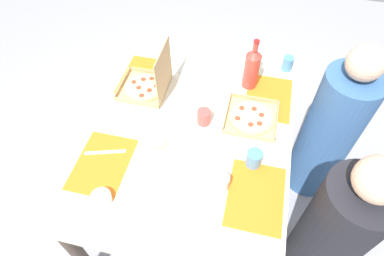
{
  "coord_description": "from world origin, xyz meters",
  "views": [
    {
      "loc": [
        1.09,
        0.26,
        2.17
      ],
      "look_at": [
        0.0,
        0.0,
        0.76
      ],
      "focal_mm": 30.97,
      "sensor_mm": 36.0,
      "label": 1
    }
  ],
  "objects_px": {
    "diner_left_seat": "(328,133)",
    "cup_clear_right": "(204,117)",
    "plate_near_left": "(223,70)",
    "diner_right_seat": "(330,234)",
    "cup_spare": "(254,159)",
    "cup_clear_left": "(288,64)",
    "soda_bottle": "(252,68)",
    "pizza_box_edge_far": "(148,84)",
    "pizza_box_corner_right": "(251,118)",
    "plate_far_left": "(158,141)",
    "cup_red": "(222,183)",
    "condiment_bowl": "(101,198)"
  },
  "relations": [
    {
      "from": "pizza_box_edge_far",
      "to": "cup_clear_right",
      "type": "height_order",
      "value": "pizza_box_edge_far"
    },
    {
      "from": "condiment_bowl",
      "to": "diner_left_seat",
      "type": "bearing_deg",
      "value": 127.34
    },
    {
      "from": "plate_near_left",
      "to": "cup_clear_left",
      "type": "relative_size",
      "value": 2.55
    },
    {
      "from": "soda_bottle",
      "to": "diner_right_seat",
      "type": "height_order",
      "value": "diner_right_seat"
    },
    {
      "from": "condiment_bowl",
      "to": "cup_spare",
      "type": "bearing_deg",
      "value": 118.94
    },
    {
      "from": "pizza_box_corner_right",
      "to": "cup_red",
      "type": "relative_size",
      "value": 3.01
    },
    {
      "from": "plate_near_left",
      "to": "cup_red",
      "type": "bearing_deg",
      "value": 9.38
    },
    {
      "from": "condiment_bowl",
      "to": "cup_red",
      "type": "bearing_deg",
      "value": 109.94
    },
    {
      "from": "pizza_box_corner_right",
      "to": "cup_red",
      "type": "distance_m",
      "value": 0.47
    },
    {
      "from": "plate_far_left",
      "to": "cup_clear_left",
      "type": "bearing_deg",
      "value": 140.01
    },
    {
      "from": "pizza_box_edge_far",
      "to": "cup_clear_left",
      "type": "relative_size",
      "value": 3.42
    },
    {
      "from": "pizza_box_edge_far",
      "to": "cup_red",
      "type": "height_order",
      "value": "pizza_box_edge_far"
    },
    {
      "from": "plate_near_left",
      "to": "diner_right_seat",
      "type": "relative_size",
      "value": 0.2
    },
    {
      "from": "cup_spare",
      "to": "diner_left_seat",
      "type": "distance_m",
      "value": 0.71
    },
    {
      "from": "pizza_box_edge_far",
      "to": "soda_bottle",
      "type": "xyz_separation_m",
      "value": [
        -0.18,
        0.58,
        0.08
      ]
    },
    {
      "from": "pizza_box_edge_far",
      "to": "soda_bottle",
      "type": "distance_m",
      "value": 0.61
    },
    {
      "from": "pizza_box_edge_far",
      "to": "diner_right_seat",
      "type": "relative_size",
      "value": 0.26
    },
    {
      "from": "condiment_bowl",
      "to": "diner_right_seat",
      "type": "bearing_deg",
      "value": 99.64
    },
    {
      "from": "cup_clear_left",
      "to": "soda_bottle",
      "type": "bearing_deg",
      "value": -47.17
    },
    {
      "from": "cup_spare",
      "to": "diner_left_seat",
      "type": "xyz_separation_m",
      "value": [
        -0.48,
        0.45,
        -0.27
      ]
    },
    {
      "from": "diner_left_seat",
      "to": "cup_clear_right",
      "type": "bearing_deg",
      "value": -69.95
    },
    {
      "from": "cup_spare",
      "to": "cup_clear_right",
      "type": "xyz_separation_m",
      "value": [
        -0.21,
        -0.29,
        -0.0
      ]
    },
    {
      "from": "plate_far_left",
      "to": "soda_bottle",
      "type": "xyz_separation_m",
      "value": [
        -0.54,
        0.41,
        0.12
      ]
    },
    {
      "from": "cup_red",
      "to": "plate_near_left",
      "type": "bearing_deg",
      "value": -170.62
    },
    {
      "from": "cup_red",
      "to": "cup_clear_left",
      "type": "relative_size",
      "value": 1.04
    },
    {
      "from": "soda_bottle",
      "to": "diner_left_seat",
      "type": "xyz_separation_m",
      "value": [
        0.08,
        0.54,
        -0.35
      ]
    },
    {
      "from": "soda_bottle",
      "to": "cup_red",
      "type": "height_order",
      "value": "soda_bottle"
    },
    {
      "from": "cup_clear_left",
      "to": "cup_clear_right",
      "type": "bearing_deg",
      "value": -37.31
    },
    {
      "from": "plate_near_left",
      "to": "diner_right_seat",
      "type": "height_order",
      "value": "diner_right_seat"
    },
    {
      "from": "pizza_box_corner_right",
      "to": "cup_red",
      "type": "height_order",
      "value": "cup_red"
    },
    {
      "from": "plate_far_left",
      "to": "diner_left_seat",
      "type": "bearing_deg",
      "value": 116.08
    },
    {
      "from": "pizza_box_corner_right",
      "to": "plate_far_left",
      "type": "height_order",
      "value": "pizza_box_corner_right"
    },
    {
      "from": "cup_clear_left",
      "to": "condiment_bowl",
      "type": "distance_m",
      "value": 1.36
    },
    {
      "from": "cup_spare",
      "to": "plate_far_left",
      "type": "bearing_deg",
      "value": -91.82
    },
    {
      "from": "pizza_box_corner_right",
      "to": "soda_bottle",
      "type": "height_order",
      "value": "soda_bottle"
    },
    {
      "from": "plate_far_left",
      "to": "pizza_box_corner_right",
      "type": "bearing_deg",
      "value": 121.2
    },
    {
      "from": "plate_far_left",
      "to": "cup_clear_left",
      "type": "relative_size",
      "value": 2.27
    },
    {
      "from": "pizza_box_corner_right",
      "to": "cup_clear_left",
      "type": "xyz_separation_m",
      "value": [
        -0.46,
        0.17,
        0.03
      ]
    },
    {
      "from": "cup_red",
      "to": "cup_clear_left",
      "type": "xyz_separation_m",
      "value": [
        -0.92,
        0.25,
        -0.0
      ]
    },
    {
      "from": "plate_near_left",
      "to": "pizza_box_corner_right",
      "type": "bearing_deg",
      "value": 31.87
    },
    {
      "from": "cup_spare",
      "to": "pizza_box_corner_right",
      "type": "bearing_deg",
      "value": -171.32
    },
    {
      "from": "pizza_box_edge_far",
      "to": "pizza_box_corner_right",
      "type": "bearing_deg",
      "value": 82.18
    },
    {
      "from": "cup_clear_right",
      "to": "pizza_box_edge_far",
      "type": "bearing_deg",
      "value": -114.42
    },
    {
      "from": "pizza_box_corner_right",
      "to": "diner_left_seat",
      "type": "distance_m",
      "value": 0.57
    },
    {
      "from": "pizza_box_edge_far",
      "to": "plate_near_left",
      "type": "distance_m",
      "value": 0.48
    },
    {
      "from": "soda_bottle",
      "to": "cup_clear_left",
      "type": "relative_size",
      "value": 3.57
    },
    {
      "from": "cup_spare",
      "to": "pizza_box_edge_far",
      "type": "bearing_deg",
      "value": -119.42
    },
    {
      "from": "plate_near_left",
      "to": "cup_clear_right",
      "type": "relative_size",
      "value": 2.62
    },
    {
      "from": "pizza_box_edge_far",
      "to": "plate_far_left",
      "type": "bearing_deg",
      "value": 25.1
    },
    {
      "from": "pizza_box_corner_right",
      "to": "plate_far_left",
      "type": "distance_m",
      "value": 0.53
    }
  ]
}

